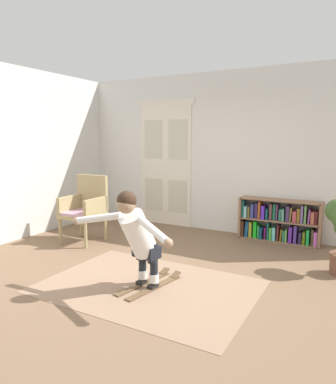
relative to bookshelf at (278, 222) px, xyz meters
name	(u,v)px	position (x,y,z in m)	size (l,w,h in m)	color
ground_plane	(156,279)	(-0.95, -2.39, -0.33)	(7.20, 7.20, 0.00)	brown
back_wall	(230,153)	(-0.95, 0.21, 1.12)	(6.00, 0.10, 2.90)	silver
side_wall_left	(15,154)	(-3.95, -1.99, 1.12)	(0.10, 6.00, 2.90)	silver
double_door	(166,163)	(-2.25, 0.15, 0.90)	(1.22, 0.05, 2.45)	silver
rug	(148,286)	(-0.92, -2.62, -0.33)	(2.44, 1.71, 0.01)	#94745B
bookshelf	(278,222)	(0.00, 0.00, 0.00)	(1.32, 0.30, 0.71)	#8C684D
wicker_chair	(85,207)	(-2.84, -1.54, 0.25)	(0.63, 0.63, 1.10)	tan
skis_pair	(150,284)	(-0.92, -2.59, -0.31)	(0.43, 0.92, 0.07)	brown
person_skier	(137,232)	(-0.96, -2.80, 0.36)	(1.46, 0.76, 1.09)	white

